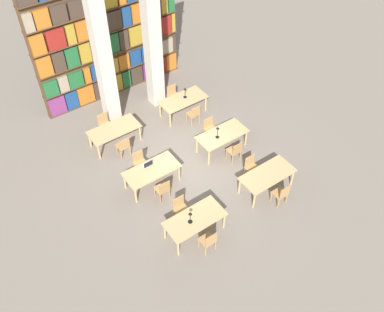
% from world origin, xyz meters
% --- Properties ---
extents(ground_plane, '(40.00, 40.00, 0.00)m').
position_xyz_m(ground_plane, '(0.00, 0.00, 0.00)').
color(ground_plane, gray).
extents(bookshelf_bank, '(6.08, 0.35, 5.50)m').
position_xyz_m(bookshelf_bank, '(-0.01, 5.30, 2.68)').
color(bookshelf_bank, brown).
rests_on(bookshelf_bank, ground_plane).
extents(pillar_left, '(0.53, 0.53, 6.00)m').
position_xyz_m(pillar_left, '(-1.01, 3.72, 3.00)').
color(pillar_left, silver).
rests_on(pillar_left, ground_plane).
extents(pillar_center, '(0.53, 0.53, 6.00)m').
position_xyz_m(pillar_center, '(1.01, 3.72, 3.00)').
color(pillar_center, silver).
rests_on(pillar_center, ground_plane).
extents(reading_table_0, '(1.85, 0.89, 0.72)m').
position_xyz_m(reading_table_0, '(-1.46, -2.46, 0.64)').
color(reading_table_0, tan).
rests_on(reading_table_0, ground_plane).
extents(chair_0, '(0.42, 0.40, 0.87)m').
position_xyz_m(chair_0, '(-1.49, -3.19, 0.47)').
color(chair_0, tan).
rests_on(chair_0, ground_plane).
extents(chair_1, '(0.42, 0.40, 0.87)m').
position_xyz_m(chair_1, '(-1.49, -1.74, 0.47)').
color(chair_1, tan).
rests_on(chair_1, ground_plane).
extents(desk_lamp_0, '(0.14, 0.14, 0.45)m').
position_xyz_m(desk_lamp_0, '(-1.65, -2.49, 1.02)').
color(desk_lamp_0, black).
rests_on(desk_lamp_0, reading_table_0).
extents(reading_table_1, '(1.85, 0.89, 0.72)m').
position_xyz_m(reading_table_1, '(1.50, -2.40, 0.64)').
color(reading_table_1, tan).
rests_on(reading_table_1, ground_plane).
extents(chair_2, '(0.42, 0.40, 0.87)m').
position_xyz_m(chair_2, '(1.47, -3.13, 0.47)').
color(chair_2, tan).
rests_on(chair_2, ground_plane).
extents(chair_3, '(0.42, 0.40, 0.87)m').
position_xyz_m(chair_3, '(1.47, -1.67, 0.47)').
color(chair_3, tan).
rests_on(chair_3, ground_plane).
extents(reading_table_2, '(1.85, 0.89, 0.72)m').
position_xyz_m(reading_table_2, '(-1.49, -0.04, 0.64)').
color(reading_table_2, tan).
rests_on(reading_table_2, ground_plane).
extents(chair_4, '(0.42, 0.40, 0.87)m').
position_xyz_m(chair_4, '(-1.53, -0.77, 0.47)').
color(chair_4, tan).
rests_on(chair_4, ground_plane).
extents(chair_5, '(0.42, 0.40, 0.87)m').
position_xyz_m(chair_5, '(-1.53, 0.69, 0.47)').
color(chair_5, tan).
rests_on(chair_5, ground_plane).
extents(laptop, '(0.32, 0.22, 0.21)m').
position_xyz_m(laptop, '(-1.50, 0.21, 0.76)').
color(laptop, silver).
rests_on(laptop, reading_table_2).
extents(reading_table_3, '(1.85, 0.89, 0.72)m').
position_xyz_m(reading_table_3, '(1.47, -0.02, 0.64)').
color(reading_table_3, tan).
rests_on(reading_table_3, ground_plane).
extents(chair_6, '(0.42, 0.40, 0.87)m').
position_xyz_m(chair_6, '(1.49, -0.75, 0.47)').
color(chair_6, tan).
rests_on(chair_6, ground_plane).
extents(chair_7, '(0.42, 0.40, 0.87)m').
position_xyz_m(chair_7, '(1.49, 0.71, 0.47)').
color(chair_7, tan).
rests_on(chair_7, ground_plane).
extents(desk_lamp_1, '(0.14, 0.14, 0.48)m').
position_xyz_m(desk_lamp_1, '(1.23, -0.06, 1.04)').
color(desk_lamp_1, black).
rests_on(desk_lamp_1, reading_table_3).
extents(reading_table_4, '(1.85, 0.89, 0.72)m').
position_xyz_m(reading_table_4, '(-1.56, 2.45, 0.64)').
color(reading_table_4, tan).
rests_on(reading_table_4, ground_plane).
extents(chair_8, '(0.42, 0.40, 0.87)m').
position_xyz_m(chair_8, '(-1.60, 1.72, 0.47)').
color(chair_8, tan).
rests_on(chair_8, ground_plane).
extents(chair_9, '(0.42, 0.40, 0.87)m').
position_xyz_m(chair_9, '(-1.60, 3.18, 0.47)').
color(chair_9, tan).
rests_on(chair_9, ground_plane).
extents(reading_table_5, '(1.85, 0.89, 0.72)m').
position_xyz_m(reading_table_5, '(1.46, 2.44, 0.64)').
color(reading_table_5, tan).
rests_on(reading_table_5, ground_plane).
extents(chair_10, '(0.42, 0.40, 0.87)m').
position_xyz_m(chair_10, '(1.48, 1.71, 0.47)').
color(chair_10, tan).
rests_on(chair_10, ground_plane).
extents(chair_11, '(0.42, 0.40, 0.87)m').
position_xyz_m(chair_11, '(1.48, 3.17, 0.47)').
color(chair_11, tan).
rests_on(chair_11, ground_plane).
extents(desk_lamp_2, '(0.14, 0.14, 0.45)m').
position_xyz_m(desk_lamp_2, '(1.59, 2.48, 1.02)').
color(desk_lamp_2, black).
rests_on(desk_lamp_2, reading_table_5).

